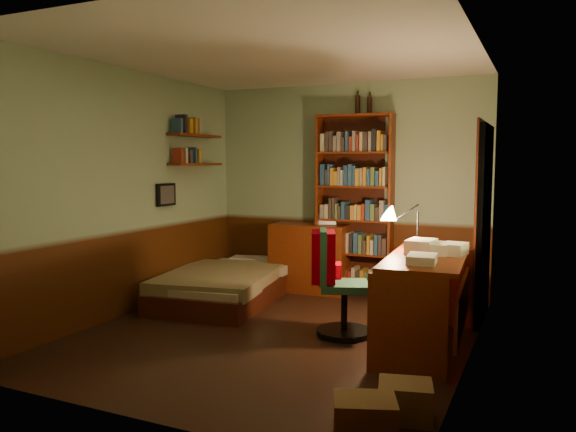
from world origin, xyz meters
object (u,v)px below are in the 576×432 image
at_px(office_chair, 344,281).
at_px(cardboard_box_a, 365,421).
at_px(bookshelf, 354,205).
at_px(bed, 228,273).
at_px(desk_lamp, 418,222).
at_px(cardboard_box_b, 405,401).
at_px(mini_stereo, 325,218).
at_px(desk, 426,302).
at_px(dresser, 310,258).

distance_m(office_chair, cardboard_box_a, 2.08).
height_order(bookshelf, cardboard_box_a, bookshelf).
height_order(bed, desk_lamp, desk_lamp).
xyz_separation_m(office_chair, cardboard_box_b, (0.92, -1.48, -0.40)).
relative_size(bed, mini_stereo, 7.70).
distance_m(bookshelf, cardboard_box_a, 3.87).
bearing_deg(desk_lamp, cardboard_box_a, -94.49).
relative_size(bookshelf, desk_lamp, 4.29).
xyz_separation_m(desk, cardboard_box_b, (0.15, -1.45, -0.29)).
bearing_deg(cardboard_box_a, dresser, 117.14).
distance_m(bookshelf, desk_lamp, 1.73).
bearing_deg(office_chair, cardboard_box_a, -89.56).
bearing_deg(desk_lamp, desk, -72.81).
height_order(bed, dresser, dresser).
xyz_separation_m(bed, bookshelf, (1.27, 0.88, 0.79)).
height_order(mini_stereo, cardboard_box_a, mini_stereo).
distance_m(bed, mini_stereo, 1.41).
xyz_separation_m(bookshelf, cardboard_box_b, (1.37, -3.14, -0.98)).
bearing_deg(desk, bookshelf, 121.78).
relative_size(desk_lamp, office_chair, 0.49).
height_order(desk, office_chair, office_chair).
relative_size(dresser, office_chair, 0.92).
relative_size(dresser, cardboard_box_a, 2.68).
bearing_deg(bookshelf, dresser, -175.21).
height_order(desk, cardboard_box_a, desk).
height_order(bookshelf, desk, bookshelf).
relative_size(bookshelf, cardboard_box_b, 6.58).
bearing_deg(bed, dresser, 40.83).
bearing_deg(desk_lamp, office_chair, -163.98).
height_order(bed, bookshelf, bookshelf).
height_order(dresser, office_chair, office_chair).
bearing_deg(mini_stereo, desk, -70.51).
distance_m(mini_stereo, desk_lamp, 2.03).
bearing_deg(cardboard_box_a, desk, 90.40).
bearing_deg(bed, mini_stereo, 39.74).
bearing_deg(office_chair, dresser, 100.43).
relative_size(bookshelf, desk, 1.44).
distance_m(desk, office_chair, 0.77).
bearing_deg(office_chair, bookshelf, 83.15).
relative_size(mini_stereo, bookshelf, 0.12).
height_order(dresser, cardboard_box_a, dresser).
bearing_deg(desk, dresser, 133.79).
xyz_separation_m(dresser, mini_stereo, (0.15, 0.12, 0.50)).
height_order(bed, cardboard_box_a, bed).
height_order(dresser, bookshelf, bookshelf).
distance_m(dresser, office_chair, 1.86).
xyz_separation_m(dresser, cardboard_box_b, (1.91, -3.05, -0.31)).
relative_size(bed, cardboard_box_b, 6.21).
xyz_separation_m(dresser, bookshelf, (0.55, 0.08, 0.67)).
height_order(mini_stereo, office_chair, office_chair).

